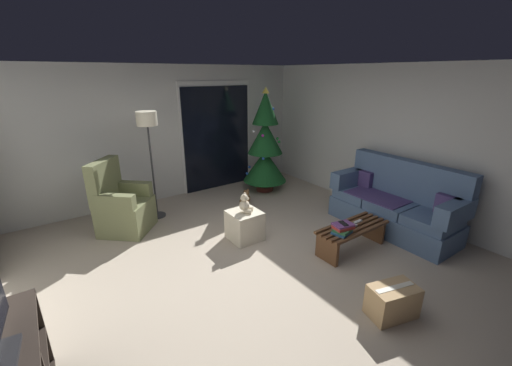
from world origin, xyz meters
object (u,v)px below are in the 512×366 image
Objects in this scene: coffee_table at (352,234)px; christmas_tree at (265,147)px; cardboard_box_taped_mid_floor at (392,301)px; cell_phone at (344,223)px; couch at (395,205)px; armchair at (122,207)px; teddy_bear_chestnut_by_tree at (246,197)px; remote_white at (358,222)px; teddy_bear_cream at (245,204)px; floor_lamp at (148,129)px; ottoman at (245,225)px; remote_silver at (352,226)px; book_stack at (343,229)px.

christmas_tree reaches higher than coffee_table.
coffee_table is 2.05× the size of cardboard_box_taped_mid_floor.
couch is at bearing 19.79° from cell_phone.
armchair is (-2.87, -0.15, -0.52)m from christmas_tree.
cell_phone reaches higher than teddy_bear_chestnut_by_tree.
remote_white is at bearing -79.21° from teddy_bear_chestnut_by_tree.
coffee_table is 1.55m from teddy_bear_cream.
teddy_bear_chestnut_by_tree is at bearing -152.83° from christmas_tree.
couch is at bearing -41.98° from floor_lamp.
ottoman is at bearing -124.61° from teddy_bear_chestnut_by_tree.
couch is 2.09m from cardboard_box_taped_mid_floor.
cardboard_box_taped_mid_floor is at bearing -80.94° from ottoman.
floor_lamp is (-1.98, 2.62, 1.13)m from remote_white.
christmas_tree is (0.71, 2.64, 0.42)m from cell_phone.
christmas_tree is at bearing -1.43° from floor_lamp.
ottoman is at bearing 132.93° from coffee_table.
cardboard_box_taped_mid_floor is at bearing -63.62° from armchair.
cell_phone is (-0.24, -0.03, 0.13)m from remote_silver.
floor_lamp is 1.98m from teddy_bear_cream.
remote_silver is 0.27m from cell_phone.
armchair is at bearing -134.48° from remote_white.
cardboard_box_taped_mid_floor is at bearing -112.13° from book_stack.
book_stack is at bearing -57.07° from ottoman.
teddy_bear_cream is 0.53× the size of cardboard_box_taped_mid_floor.
remote_silver is at bearing 8.72° from book_stack.
remote_silver is at bearing 24.39° from cell_phone.
remote_silver is at bearing -177.38° from couch.
cell_phone is 3.28m from floor_lamp.
coffee_table is 3.44m from armchair.
ottoman is at bearing -135.16° from christmas_tree.
couch reaches higher than ottoman.
book_stack is 3.30m from floor_lamp.
cell_phone is at bearing 67.47° from cardboard_box_taped_mid_floor.
floor_lamp is (-1.84, 2.65, 1.26)m from coffee_table.
cardboard_box_taped_mid_floor is at bearing -97.19° from teddy_bear_chestnut_by_tree.
remote_white reaches higher than teddy_bear_chestnut_by_tree.
remote_white is 1.61m from ottoman.
floor_lamp is 4.05× the size of ottoman.
armchair is at bearing 116.38° from cardboard_box_taped_mid_floor.
cardboard_box_taped_mid_floor is (-1.76, -1.10, -0.23)m from couch.
teddy_bear_cream is (1.40, -1.33, 0.16)m from armchair.
cell_phone is 0.08× the size of floor_lamp.
coffee_table is 0.19m from remote_white.
book_stack is 0.07m from cell_phone.
couch is 1.10× the size of floor_lamp.
book_stack is 0.55× the size of cardboard_box_taped_mid_floor.
remote_silver is at bearing -48.29° from ottoman.
coffee_table is at bearing -79.72° from remote_white.
armchair reaches higher than book_stack.
remote_white is 0.55× the size of teddy_bear_cream.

